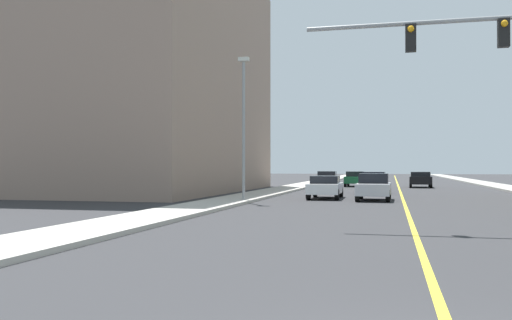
% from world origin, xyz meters
% --- Properties ---
extents(ground, '(192.00, 192.00, 0.00)m').
position_xyz_m(ground, '(0.00, 42.00, 0.00)').
color(ground, '#2D2D30').
extents(sidewalk_left, '(2.56, 168.00, 0.15)m').
position_xyz_m(sidewalk_left, '(-8.92, 42.00, 0.07)').
color(sidewalk_left, '#B2ADA3').
rests_on(sidewalk_left, ground).
extents(lane_marking_center, '(0.16, 144.00, 0.01)m').
position_xyz_m(lane_marking_center, '(0.00, 42.00, 0.00)').
color(lane_marking_center, yellow).
rests_on(lane_marking_center, ground).
extents(building_left_near, '(14.67, 23.80, 17.48)m').
position_xyz_m(building_left_near, '(-19.02, 33.49, 8.74)').
color(building_left_near, gray).
rests_on(building_left_near, ground).
extents(street_lamp, '(0.56, 0.28, 7.45)m').
position_xyz_m(street_lamp, '(-8.13, 22.72, 4.30)').
color(street_lamp, gray).
rests_on(street_lamp, sidewalk_left).
extents(car_white, '(1.87, 4.31, 1.33)m').
position_xyz_m(car_white, '(-4.38, 27.15, 0.70)').
color(car_white, white).
rests_on(car_white, ground).
extents(car_blue, '(1.83, 3.92, 1.50)m').
position_xyz_m(car_blue, '(-1.80, 33.76, 0.77)').
color(car_blue, '#1E389E').
rests_on(car_blue, ground).
extents(car_green, '(1.87, 4.38, 1.41)m').
position_xyz_m(car_green, '(-3.92, 47.36, 0.74)').
color(car_green, '#196638').
rests_on(car_green, ground).
extents(car_gray, '(1.86, 3.94, 1.45)m').
position_xyz_m(car_gray, '(-6.22, 44.13, 0.76)').
color(car_gray, slate).
rests_on(car_gray, ground).
extents(car_black, '(2.04, 4.49, 1.39)m').
position_xyz_m(car_black, '(1.90, 46.49, 0.74)').
color(car_black, black).
rests_on(car_black, ground).
extents(car_silver, '(1.85, 3.85, 1.49)m').
position_xyz_m(car_silver, '(-1.58, 26.01, 0.75)').
color(car_silver, '#BCBCC1').
rests_on(car_silver, ground).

